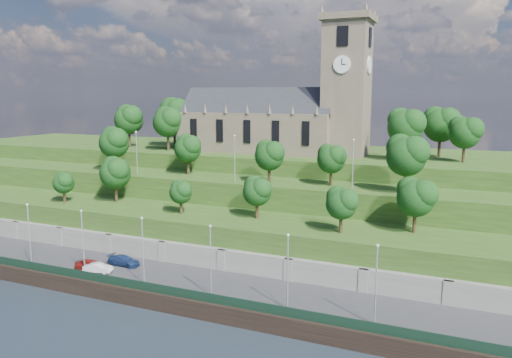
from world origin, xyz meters
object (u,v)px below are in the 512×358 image
at_px(church, 281,115).
at_px(car_right, 124,261).
at_px(car_left, 90,265).
at_px(car_middle, 98,268).

height_order(church, car_right, church).
distance_m(church, car_right, 44.50).
height_order(church, car_left, church).
xyz_separation_m(car_left, car_middle, (1.75, -0.43, -0.08)).
relative_size(car_left, car_right, 0.89).
height_order(church, car_middle, church).
bearing_deg(car_middle, car_left, 60.36).
distance_m(car_left, car_right, 4.68).
height_order(car_left, car_right, car_left).
bearing_deg(car_middle, church, -30.81).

